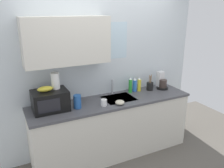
{
  "coord_description": "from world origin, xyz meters",
  "views": [
    {
      "loc": [
        -1.43,
        -2.88,
        2.21
      ],
      "look_at": [
        0.0,
        0.0,
        1.15
      ],
      "focal_mm": 37.56,
      "sensor_mm": 36.0,
      "label": 1
    }
  ],
  "objects_px": {
    "banana_bunch": "(45,89)",
    "dish_soap_bottle_yellow": "(139,85)",
    "microwave": "(50,101)",
    "dish_soap_bottle_blue": "(135,85)",
    "coffee_maker": "(162,82)",
    "cereal_canister": "(77,102)",
    "paper_towel_roll": "(55,81)",
    "mug_white": "(104,103)",
    "small_bowl": "(120,102)",
    "dish_soap_bottle_green": "(130,86)",
    "utensil_crock": "(150,86)"
  },
  "relations": [
    {
      "from": "mug_white",
      "to": "paper_towel_roll",
      "type": "bearing_deg",
      "value": 157.95
    },
    {
      "from": "dish_soap_bottle_green",
      "to": "banana_bunch",
      "type": "bearing_deg",
      "value": -175.49
    },
    {
      "from": "microwave",
      "to": "small_bowl",
      "type": "height_order",
      "value": "microwave"
    },
    {
      "from": "paper_towel_roll",
      "to": "dish_soap_bottle_green",
      "type": "relative_size",
      "value": 0.87
    },
    {
      "from": "banana_bunch",
      "to": "dish_soap_bottle_blue",
      "type": "bearing_deg",
      "value": 5.28
    },
    {
      "from": "coffee_maker",
      "to": "cereal_canister",
      "type": "height_order",
      "value": "coffee_maker"
    },
    {
      "from": "banana_bunch",
      "to": "dish_soap_bottle_yellow",
      "type": "height_order",
      "value": "banana_bunch"
    },
    {
      "from": "paper_towel_roll",
      "to": "coffee_maker",
      "type": "relative_size",
      "value": 0.79
    },
    {
      "from": "coffee_maker",
      "to": "cereal_canister",
      "type": "xyz_separation_m",
      "value": [
        -1.54,
        -0.16,
        -0.01
      ]
    },
    {
      "from": "coffee_maker",
      "to": "small_bowl",
      "type": "relative_size",
      "value": 2.15
    },
    {
      "from": "microwave",
      "to": "coffee_maker",
      "type": "relative_size",
      "value": 1.64
    },
    {
      "from": "small_bowl",
      "to": "coffee_maker",
      "type": "bearing_deg",
      "value": 17.73
    },
    {
      "from": "banana_bunch",
      "to": "mug_white",
      "type": "relative_size",
      "value": 2.11
    },
    {
      "from": "coffee_maker",
      "to": "dish_soap_bottle_green",
      "type": "relative_size",
      "value": 1.1
    },
    {
      "from": "coffee_maker",
      "to": "dish_soap_bottle_blue",
      "type": "xyz_separation_m",
      "value": [
        -0.49,
        0.07,
        0.0
      ]
    },
    {
      "from": "cereal_canister",
      "to": "utensil_crock",
      "type": "distance_m",
      "value": 1.32
    },
    {
      "from": "paper_towel_roll",
      "to": "dish_soap_bottle_blue",
      "type": "xyz_separation_m",
      "value": [
        1.29,
        0.08,
        -0.27
      ]
    },
    {
      "from": "coffee_maker",
      "to": "cereal_canister",
      "type": "relative_size",
      "value": 1.5
    },
    {
      "from": "cereal_canister",
      "to": "mug_white",
      "type": "height_order",
      "value": "cereal_canister"
    },
    {
      "from": "microwave",
      "to": "dish_soap_bottle_blue",
      "type": "distance_m",
      "value": 1.4
    },
    {
      "from": "coffee_maker",
      "to": "microwave",
      "type": "bearing_deg",
      "value": -178.17
    },
    {
      "from": "banana_bunch",
      "to": "paper_towel_roll",
      "type": "bearing_deg",
      "value": 18.43
    },
    {
      "from": "dish_soap_bottle_green",
      "to": "dish_soap_bottle_blue",
      "type": "relative_size",
      "value": 1.13
    },
    {
      "from": "utensil_crock",
      "to": "small_bowl",
      "type": "distance_m",
      "value": 0.8
    },
    {
      "from": "dish_soap_bottle_green",
      "to": "microwave",
      "type": "bearing_deg",
      "value": -175.25
    },
    {
      "from": "dish_soap_bottle_yellow",
      "to": "cereal_canister",
      "type": "distance_m",
      "value": 1.14
    },
    {
      "from": "paper_towel_roll",
      "to": "dish_soap_bottle_green",
      "type": "height_order",
      "value": "paper_towel_roll"
    },
    {
      "from": "banana_bunch",
      "to": "dish_soap_bottle_yellow",
      "type": "relative_size",
      "value": 0.85
    },
    {
      "from": "dish_soap_bottle_green",
      "to": "utensil_crock",
      "type": "xyz_separation_m",
      "value": [
        0.35,
        -0.04,
        -0.05
      ]
    },
    {
      "from": "paper_towel_roll",
      "to": "dish_soap_bottle_blue",
      "type": "bearing_deg",
      "value": 3.69
    },
    {
      "from": "dish_soap_bottle_green",
      "to": "small_bowl",
      "type": "relative_size",
      "value": 1.96
    },
    {
      "from": "paper_towel_roll",
      "to": "small_bowl",
      "type": "xyz_separation_m",
      "value": [
        0.81,
        -0.3,
        -0.35
      ]
    },
    {
      "from": "microwave",
      "to": "paper_towel_roll",
      "type": "height_order",
      "value": "paper_towel_roll"
    },
    {
      "from": "microwave",
      "to": "small_bowl",
      "type": "bearing_deg",
      "value": -15.22
    },
    {
      "from": "dish_soap_bottle_green",
      "to": "utensil_crock",
      "type": "bearing_deg",
      "value": -5.81
    },
    {
      "from": "dish_soap_bottle_blue",
      "to": "small_bowl",
      "type": "bearing_deg",
      "value": -141.31
    },
    {
      "from": "dish_soap_bottle_blue",
      "to": "small_bowl",
      "type": "relative_size",
      "value": 1.73
    },
    {
      "from": "dish_soap_bottle_green",
      "to": "mug_white",
      "type": "height_order",
      "value": "dish_soap_bottle_green"
    },
    {
      "from": "utensil_crock",
      "to": "small_bowl",
      "type": "bearing_deg",
      "value": -156.47
    },
    {
      "from": "dish_soap_bottle_green",
      "to": "dish_soap_bottle_yellow",
      "type": "height_order",
      "value": "dish_soap_bottle_green"
    },
    {
      "from": "mug_white",
      "to": "small_bowl",
      "type": "relative_size",
      "value": 0.73
    },
    {
      "from": "coffee_maker",
      "to": "cereal_canister",
      "type": "bearing_deg",
      "value": -174.12
    },
    {
      "from": "paper_towel_roll",
      "to": "dish_soap_bottle_green",
      "type": "xyz_separation_m",
      "value": [
        1.19,
        0.06,
        -0.26
      ]
    },
    {
      "from": "coffee_maker",
      "to": "dish_soap_bottle_green",
      "type": "height_order",
      "value": "coffee_maker"
    },
    {
      "from": "dish_soap_bottle_blue",
      "to": "mug_white",
      "type": "relative_size",
      "value": 2.37
    },
    {
      "from": "microwave",
      "to": "dish_soap_bottle_green",
      "type": "bearing_deg",
      "value": 4.75
    },
    {
      "from": "utensil_crock",
      "to": "banana_bunch",
      "type": "bearing_deg",
      "value": -177.65
    },
    {
      "from": "cereal_canister",
      "to": "dish_soap_bottle_yellow",
      "type": "bearing_deg",
      "value": 10.52
    },
    {
      "from": "dish_soap_bottle_yellow",
      "to": "paper_towel_roll",
      "type": "bearing_deg",
      "value": -177.54
    },
    {
      "from": "banana_bunch",
      "to": "microwave",
      "type": "bearing_deg",
      "value": -1.8
    }
  ]
}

